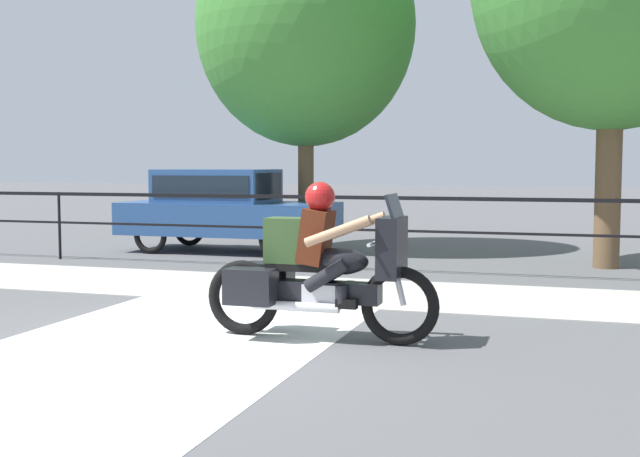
% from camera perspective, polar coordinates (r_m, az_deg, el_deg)
% --- Properties ---
extents(ground_plane, '(120.00, 120.00, 0.00)m').
position_cam_1_polar(ground_plane, '(8.01, -10.85, -7.79)').
color(ground_plane, '#565659').
extents(sidewalk_band, '(44.00, 2.40, 0.01)m').
position_cam_1_polar(sidewalk_band, '(11.07, -2.46, -4.28)').
color(sidewalk_band, '#B7B2A8').
rests_on(sidewalk_band, ground).
extents(crosswalk_band, '(3.13, 6.00, 0.01)m').
position_cam_1_polar(crosswalk_band, '(7.82, -11.34, -8.07)').
color(crosswalk_band, silver).
rests_on(crosswalk_band, ground).
extents(fence_railing, '(36.00, 0.05, 1.21)m').
position_cam_1_polar(fence_railing, '(12.93, 0.67, 1.23)').
color(fence_railing, black).
rests_on(fence_railing, ground).
extents(motorcycle, '(2.35, 0.76, 1.54)m').
position_cam_1_polar(motorcycle, '(7.76, -0.24, -2.90)').
color(motorcycle, black).
rests_on(motorcycle, ground).
extents(parked_car, '(4.16, 1.78, 1.62)m').
position_cam_1_polar(parked_car, '(15.86, -6.81, 1.68)').
color(parked_car, '#284C84').
rests_on(parked_car, ground).
extents(tree_behind_car, '(4.36, 4.36, 6.87)m').
position_cam_1_polar(tree_behind_car, '(16.41, -1.03, 14.21)').
color(tree_behind_car, brown).
rests_on(tree_behind_car, ground).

